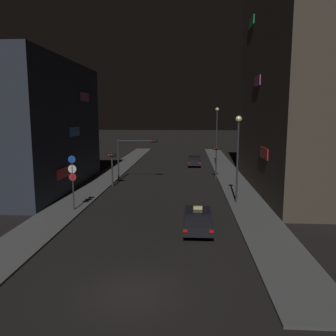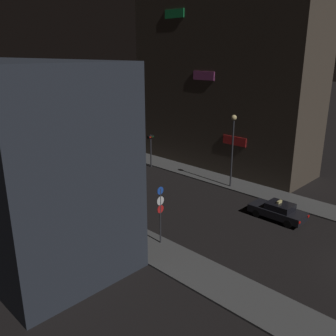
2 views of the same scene
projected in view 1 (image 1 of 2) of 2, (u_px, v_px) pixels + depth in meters
ground_plane at (130, 294)px, 14.17m from camera, size 300.00×300.00×0.00m
sidewalk_left at (112, 173)px, 42.92m from camera, size 3.08×61.45×0.12m
sidewalk_right at (228, 174)px, 42.05m from camera, size 3.08×61.45×0.12m
building_facade_left at (34, 126)px, 33.45m from camera, size 8.01×18.29×12.35m
building_facade_right at (295, 71)px, 32.06m from camera, size 6.97×21.55×22.63m
taxi at (198, 220)px, 21.79m from camera, size 1.83×4.46×1.62m
far_car at (194, 161)px, 49.21m from camera, size 1.82×4.45×1.42m
traffic_light_overhead at (134, 150)px, 37.64m from camera, size 4.44×0.42×4.72m
traffic_light_left_kerb at (112, 162)px, 34.85m from camera, size 0.80×0.42×3.51m
traffic_light_right_kerb at (216, 156)px, 38.51m from camera, size 0.80×0.42×3.82m
sign_pole_left at (73, 177)px, 25.88m from camera, size 0.63×0.10×4.15m
street_lamp_near_block at (238, 143)px, 27.73m from camera, size 0.52×0.52×7.09m
street_lamp_far_block at (217, 127)px, 48.04m from camera, size 0.51×0.51×8.13m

